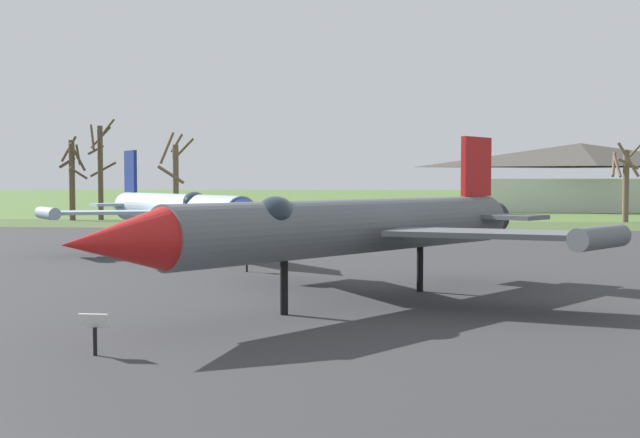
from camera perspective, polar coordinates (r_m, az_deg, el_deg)
The scene contains 11 objects.
asphalt_apron at distance 26.24m, azimuth -8.61°, elevation -4.82°, with size 87.70×60.82×0.05m, color #333335.
grass_verge_strip at distance 62.04m, azimuth -0.26°, elevation -0.42°, with size 147.70×12.00×0.06m, color #43562D.
jet_fighter_front_right at distance 21.93m, azimuth 2.01°, elevation -0.51°, with size 13.11×14.34×4.95m.
info_placard_front_right at distance 16.24m, azimuth -15.91°, elevation -7.65°, with size 0.59×0.20×0.89m.
jet_fighter_rear_center at distance 37.39m, azimuth -10.10°, elevation 0.70°, with size 12.34×13.35×5.09m.
info_placard_rear_center at distance 29.88m, azimuth -5.30°, elevation -2.64°, with size 0.52×0.25×1.08m.
bare_tree_far_left at distance 71.81m, azimuth -17.41°, elevation 3.02°, with size 2.44×2.40×7.41m.
bare_tree_left_of_center at distance 72.13m, azimuth -15.55°, elevation 3.61°, with size 2.53×2.40×8.94m.
bare_tree_center at distance 70.40m, azimuth -10.39°, elevation 3.09°, with size 2.88×2.95×7.81m.
bare_tree_right_of_center at distance 70.26m, azimuth 21.12°, elevation 2.70°, with size 2.75×2.37×6.88m.
visitor_building at distance 95.91m, azimuth 18.21°, elevation 2.88°, with size 27.26×11.28×7.82m.
Camera 1 is at (6.46, -6.95, 3.47)m, focal length 44.42 mm.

